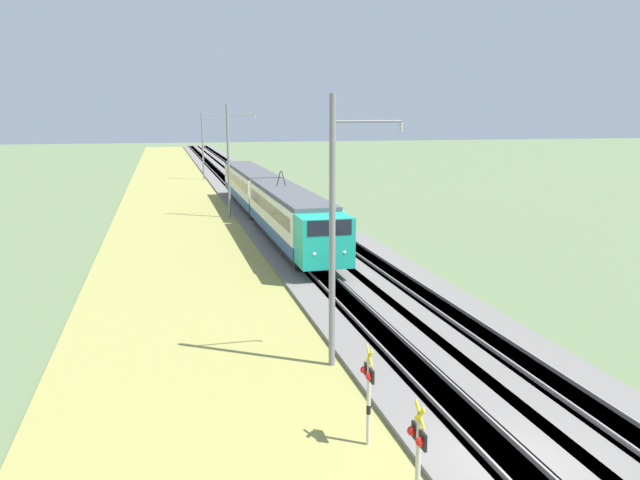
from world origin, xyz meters
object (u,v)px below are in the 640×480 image
object	(u,v)px
passenger_train	(267,197)
crossing_signal_near	(418,458)
crossing_signal_aux	(368,388)
catenary_mast_mid	(229,160)
catenary_mast_near	(334,232)
catenary_mast_far	(203,146)

from	to	relation	value
passenger_train	crossing_signal_near	world-z (taller)	passenger_train
passenger_train	crossing_signal_aux	distance (m)	35.32
passenger_train	catenary_mast_mid	distance (m)	5.47
crossing_signal_near	catenary_mast_near	distance (m)	9.68
passenger_train	catenary_mast_mid	world-z (taller)	catenary_mast_mid
catenary_mast_near	crossing_signal_aux	bearing A→B (deg)	174.24
catenary_mast_near	catenary_mast_mid	distance (m)	33.70
crossing_signal_near	catenary_mast_far	world-z (taller)	catenary_mast_far
passenger_train	catenary_mast_far	distance (m)	37.88
crossing_signal_aux	catenary_mast_near	bearing A→B (deg)	-95.76
catenary_mast_mid	catenary_mast_near	bearing A→B (deg)	-180.00
crossing_signal_near	catenary_mast_far	size ratio (longest dim) A/B	0.33
passenger_train	crossing_signal_near	xyz separation A→B (m)	(-38.84, 3.25, -0.48)
catenary_mast_mid	passenger_train	bearing A→B (deg)	-147.74
passenger_train	catenary_mast_near	xyz separation A→B (m)	(-29.68, 2.54, 2.57)
crossing_signal_aux	catenary_mast_mid	size ratio (longest dim) A/B	0.29
passenger_train	catenary_mast_near	size ratio (longest dim) A/B	4.10
catenary_mast_near	crossing_signal_near	bearing A→B (deg)	175.56
passenger_train	crossing_signal_aux	bearing A→B (deg)	-5.02
crossing_signal_aux	catenary_mast_far	bearing A→B (deg)	-90.44
catenary_mast_far	catenary_mast_mid	bearing A→B (deg)	179.99
passenger_train	catenary_mast_mid	size ratio (longest dim) A/B	3.98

